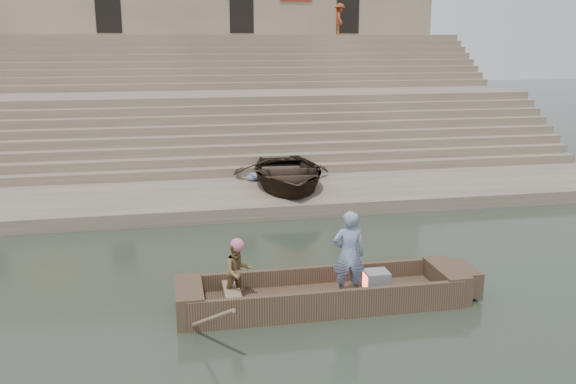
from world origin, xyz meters
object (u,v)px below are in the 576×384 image
object	(u,v)px
television	(376,281)
standing_man	(349,255)
main_rowboat	(323,300)
beached_rowboat	(287,173)
rowing_man	(238,271)
pedestrian	(340,19)

from	to	relation	value
television	standing_man	bearing A→B (deg)	-163.46
main_rowboat	beached_rowboat	size ratio (longest dim) A/B	1.08
television	beached_rowboat	size ratio (longest dim) A/B	0.10
main_rowboat	beached_rowboat	bearing A→B (deg)	83.94
television	beached_rowboat	world-z (taller)	beached_rowboat
main_rowboat	rowing_man	bearing A→B (deg)	177.15
standing_man	pedestrian	size ratio (longest dim) A/B	1.04
standing_man	pedestrian	world-z (taller)	pedestrian
television	pedestrian	bearing A→B (deg)	76.24
main_rowboat	television	size ratio (longest dim) A/B	10.87
standing_man	beached_rowboat	distance (m)	8.22
television	beached_rowboat	bearing A→B (deg)	91.51
main_rowboat	rowing_man	size ratio (longest dim) A/B	4.34
main_rowboat	beached_rowboat	distance (m)	8.10
pedestrian	beached_rowboat	bearing A→B (deg)	165.62
standing_man	television	world-z (taller)	standing_man
main_rowboat	standing_man	size ratio (longest dim) A/B	2.93
television	main_rowboat	bearing A→B (deg)	-180.00
beached_rowboat	pedestrian	bearing A→B (deg)	71.90
rowing_man	television	size ratio (longest dim) A/B	2.50
rowing_man	beached_rowboat	xyz separation A→B (m)	(2.48, 7.94, 0.08)
standing_man	rowing_man	world-z (taller)	standing_man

